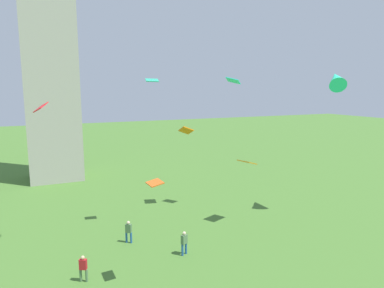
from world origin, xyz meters
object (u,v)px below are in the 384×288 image
(kite_flying_3, at_px, (233,81))
(kite_flying_5, at_px, (247,162))
(kite_flying_2, at_px, (152,80))
(kite_flying_4, at_px, (155,183))
(person_1, at_px, (129,230))
(kite_flying_0, at_px, (336,79))
(person_0, at_px, (83,267))
(person_2, at_px, (184,242))
(kite_flying_6, at_px, (186,130))
(kite_flying_1, at_px, (41,107))

(kite_flying_3, bearing_deg, kite_flying_5, -45.19)
(kite_flying_2, bearing_deg, kite_flying_4, 81.97)
(person_1, xyz_separation_m, kite_flying_4, (-0.00, -6.53, 5.41))
(kite_flying_5, bearing_deg, kite_flying_0, -38.60)
(kite_flying_2, bearing_deg, kite_flying_3, -160.90)
(person_0, height_order, kite_flying_2, kite_flying_2)
(person_0, relative_size, person_2, 0.97)
(kite_flying_2, relative_size, kite_flying_6, 0.66)
(person_2, bearing_deg, kite_flying_2, 69.16)
(kite_flying_0, bearing_deg, kite_flying_6, 2.55)
(kite_flying_3, distance_m, kite_flying_4, 15.89)
(kite_flying_0, distance_m, kite_flying_6, 14.45)
(kite_flying_2, distance_m, kite_flying_3, 8.43)
(person_0, distance_m, kite_flying_3, 20.18)
(kite_flying_2, distance_m, kite_flying_4, 10.62)
(kite_flying_0, height_order, kite_flying_2, kite_flying_0)
(kite_flying_1, distance_m, kite_flying_6, 13.80)
(person_1, height_order, kite_flying_3, kite_flying_3)
(kite_flying_3, bearing_deg, kite_flying_2, -115.91)
(kite_flying_0, xyz_separation_m, kite_flying_4, (-18.72, -4.81, -6.12))
(kite_flying_0, xyz_separation_m, kite_flying_5, (-8.33, 1.35, -7.06))
(person_1, distance_m, kite_flying_1, 11.03)
(kite_flying_4, xyz_separation_m, kite_flying_5, (10.39, 6.16, -0.94))
(person_0, distance_m, person_1, 5.66)
(person_2, bearing_deg, kite_flying_1, 123.75)
(person_0, distance_m, kite_flying_5, 15.42)
(person_0, bearing_deg, kite_flying_2, 71.27)
(kite_flying_3, xyz_separation_m, kite_flying_4, (-11.02, -9.73, -6.04))
(person_1, relative_size, kite_flying_4, 1.54)
(kite_flying_0, distance_m, kite_flying_5, 11.00)
(person_0, height_order, person_2, person_2)
(kite_flying_6, bearing_deg, kite_flying_1, 110.20)
(person_1, xyz_separation_m, kite_flying_1, (-5.52, 1.68, 9.41))
(person_1, bearing_deg, kite_flying_6, 76.89)
(kite_flying_6, bearing_deg, kite_flying_4, 151.57)
(kite_flying_0, height_order, kite_flying_4, kite_flying_0)
(kite_flying_0, distance_m, kite_flying_2, 16.41)
(person_2, xyz_separation_m, kite_flying_4, (-3.09, -2.99, 5.42))
(kite_flying_5, bearing_deg, person_1, 148.59)
(person_1, bearing_deg, kite_flying_2, 72.99)
(person_0, bearing_deg, kite_flying_5, 43.76)
(kite_flying_3, height_order, kite_flying_5, kite_flying_3)
(kite_flying_0, relative_size, kite_flying_1, 2.14)
(person_0, height_order, kite_flying_4, kite_flying_4)
(person_2, relative_size, kite_flying_3, 1.10)
(kite_flying_0, height_order, kite_flying_6, kite_flying_0)
(kite_flying_2, bearing_deg, kite_flying_6, -129.84)
(kite_flying_0, distance_m, kite_flying_1, 24.56)
(kite_flying_0, xyz_separation_m, kite_flying_2, (-16.02, 3.56, -0.17))
(person_1, bearing_deg, kite_flying_4, -51.36)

